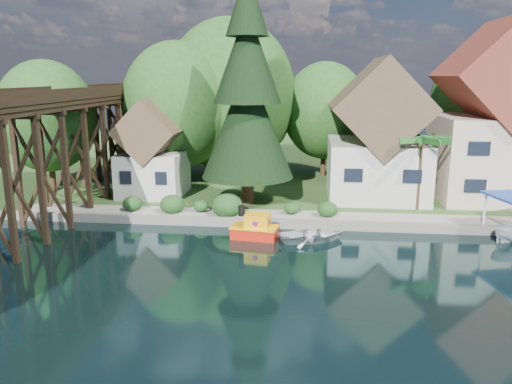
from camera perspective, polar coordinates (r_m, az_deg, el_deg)
ground at (r=26.46m, az=2.14°, el=-9.30°), size 140.00×140.00×0.00m
bank at (r=59.24m, az=4.50°, el=3.61°), size 140.00×52.00×0.50m
seawall at (r=33.92m, az=9.89°, el=-3.80°), size 60.00×0.40×0.62m
promenade at (r=35.30m, az=13.02°, el=-2.90°), size 50.00×2.60×0.06m
trestle_bridge at (r=34.76m, az=-24.49°, el=4.13°), size 4.12×44.18×9.30m
house_left at (r=41.04m, az=13.69°, el=5.88°), size 7.64×8.64×11.02m
house_center at (r=43.48m, az=25.62°, el=7.05°), size 8.65×9.18×13.89m
shed at (r=41.38m, az=-11.74°, el=4.20°), size 5.09×5.40×7.85m
bg_trees at (r=45.73m, az=5.42°, el=9.62°), size 49.90×13.30×10.57m
shrubs at (r=35.36m, az=-4.22°, el=-1.38°), size 15.76×2.47×1.70m
conifer at (r=37.24m, az=-0.99°, el=11.03°), size 6.92×6.92×17.03m
palm_tree at (r=37.74m, az=18.39°, el=5.49°), size 4.88×4.88×5.71m
tugboat at (r=31.72m, az=-0.10°, el=-4.19°), size 3.12×1.99×2.12m
boat_white_a at (r=31.58m, az=6.48°, el=-4.75°), size 4.93×4.20×0.86m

